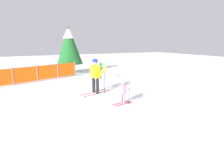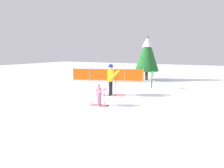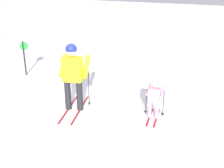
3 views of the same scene
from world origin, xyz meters
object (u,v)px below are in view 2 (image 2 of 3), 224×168
(skier_child, at_px, (99,93))
(safety_fence, at_px, (108,75))
(skier_adult, at_px, (111,77))
(conifer_far, at_px, (147,53))
(trail_marker, at_px, (152,77))

(skier_child, xyz_separation_m, safety_fence, (-2.96, 6.27, -0.01))
(skier_adult, relative_size, conifer_far, 0.46)
(safety_fence, height_order, trail_marker, trail_marker)
(skier_child, relative_size, trail_marker, 0.82)
(safety_fence, bearing_deg, skier_child, -64.76)
(skier_child, bearing_deg, skier_adult, 92.87)
(skier_adult, xyz_separation_m, trail_marker, (1.57, 3.04, -0.30))
(conifer_far, bearing_deg, trail_marker, -68.44)
(safety_fence, relative_size, trail_marker, 4.69)
(conifer_far, height_order, trail_marker, conifer_far)
(safety_fence, xyz_separation_m, conifer_far, (2.73, 2.23, 1.83))
(safety_fence, distance_m, trail_marker, 4.26)
(trail_marker, bearing_deg, skier_child, -102.52)
(safety_fence, xyz_separation_m, trail_marker, (4.08, -1.20, 0.19))
(safety_fence, relative_size, conifer_far, 1.46)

